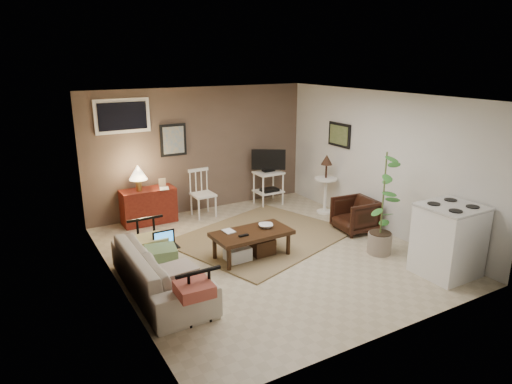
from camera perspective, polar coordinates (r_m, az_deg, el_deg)
floor at (r=7.16m, az=1.40°, el=-7.68°), size 5.00×5.00×0.00m
art_back at (r=8.66m, az=-10.30°, el=6.41°), size 0.50×0.03×0.60m
art_right at (r=8.81m, az=10.39°, el=7.04°), size 0.03×0.60×0.45m
window at (r=8.33m, az=-16.37°, el=9.10°), size 0.96×0.03×0.60m
rug at (r=7.76m, az=0.80°, el=-5.61°), size 3.17×2.84×0.03m
coffee_table at (r=6.92m, az=-0.59°, el=-6.32°), size 1.20×0.64×0.45m
sofa at (r=6.07m, az=-11.87°, el=-8.63°), size 0.59×2.03×0.79m
sofa_pillows at (r=5.84m, az=-10.73°, el=-8.61°), size 0.39×1.93×0.14m
sofa_end_rails at (r=6.13m, az=-10.80°, el=-8.89°), size 0.55×2.03×0.68m
laptop at (r=6.38m, az=-11.28°, el=-6.15°), size 0.31×0.23×0.21m
red_console at (r=8.53m, az=-13.39°, el=-1.32°), size 0.96×0.43×1.11m
spindle_chair at (r=8.71m, az=-6.68°, el=-0.33°), size 0.42×0.42×0.90m
tv_stand at (r=9.30m, az=1.59°, el=2.06°), size 0.61×0.44×1.15m
side_table at (r=8.86m, az=8.73°, el=1.86°), size 0.43×0.43×1.16m
armchair at (r=8.11m, az=12.28°, el=-2.63°), size 0.65×0.69×0.65m
potted_plant at (r=7.13m, az=15.60°, el=-0.97°), size 0.41×0.41×1.63m
stove at (r=6.88m, az=22.93°, el=-5.55°), size 0.78×0.73×1.02m
bowl at (r=6.98m, az=1.24°, el=-3.60°), size 0.22×0.14×0.22m
book_table at (r=6.79m, az=-4.00°, el=-4.29°), size 0.15×0.02×0.21m
book_console at (r=8.36m, az=-11.98°, el=1.01°), size 0.16×0.06×0.21m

